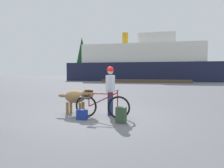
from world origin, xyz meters
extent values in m
plane|color=slate|center=(0.00, 0.00, 0.00)|extent=(160.00, 160.00, 0.00)
torus|color=black|center=(0.72, -0.21, 0.36)|extent=(0.73, 0.06, 0.73)
torus|color=black|center=(-0.37, -0.21, 0.36)|extent=(0.73, 0.06, 0.73)
cube|color=maroon|center=(0.22, -0.21, 0.78)|extent=(0.70, 0.03, 0.03)
cube|color=maroon|center=(0.20, -0.21, 0.60)|extent=(0.94, 0.03, 0.49)
cylinder|color=maroon|center=(-0.27, -0.21, 0.57)|extent=(0.03, 0.03, 0.42)
cylinder|color=maroon|center=(0.68, -0.21, 0.62)|extent=(0.03, 0.03, 0.52)
cube|color=black|center=(-0.27, -0.21, 0.86)|extent=(0.24, 0.10, 0.06)
cylinder|color=maroon|center=(0.68, -0.21, 0.90)|extent=(0.03, 0.44, 0.03)
cube|color=slate|center=(-0.39, -0.21, 0.66)|extent=(0.36, 0.14, 0.02)
cylinder|color=navy|center=(0.32, 0.40, 0.40)|extent=(0.14, 0.14, 0.80)
cylinder|color=navy|center=(0.32, 0.18, 0.40)|extent=(0.14, 0.14, 0.80)
cylinder|color=silver|center=(0.32, 0.29, 1.09)|extent=(0.32, 0.32, 0.57)
cylinder|color=silver|center=(0.32, 0.51, 1.12)|extent=(0.09, 0.09, 0.50)
cylinder|color=silver|center=(0.32, 0.07, 1.12)|extent=(0.09, 0.09, 0.50)
sphere|color=tan|center=(0.32, 0.29, 1.52)|extent=(0.22, 0.22, 0.22)
sphere|color=red|center=(0.32, 0.29, 1.55)|extent=(0.23, 0.23, 0.23)
ellipsoid|color=olive|center=(-0.93, 0.21, 0.61)|extent=(0.75, 0.53, 0.45)
sphere|color=olive|center=(-0.46, 0.21, 0.72)|extent=(0.40, 0.40, 0.40)
ellipsoid|color=olive|center=(-1.43, 0.21, 0.63)|extent=(0.32, 0.12, 0.12)
cylinder|color=olive|center=(-0.69, 0.36, 0.21)|extent=(0.10, 0.10, 0.42)
cylinder|color=olive|center=(-0.69, 0.07, 0.21)|extent=(0.10, 0.10, 0.42)
cylinder|color=olive|center=(-1.17, 0.36, 0.21)|extent=(0.10, 0.10, 0.42)
cylinder|color=olive|center=(-1.17, 0.07, 0.21)|extent=(0.10, 0.10, 0.42)
cube|color=#334C33|center=(0.88, -0.69, 0.23)|extent=(0.32, 0.25, 0.46)
cube|color=navy|center=(-0.38, -0.55, 0.15)|extent=(0.35, 0.25, 0.31)
cube|color=brown|center=(0.12, 23.17, 0.20)|extent=(12.69, 2.04, 0.40)
cube|color=#191E38|center=(-1.01, 30.43, 1.57)|extent=(25.58, 8.51, 3.14)
cube|color=silver|center=(-1.01, 30.43, 4.74)|extent=(20.47, 7.15, 3.20)
cube|color=silver|center=(1.55, 30.43, 7.24)|extent=(6.14, 5.11, 1.80)
cylinder|color=#BF8C19|center=(-4.08, 30.43, 7.54)|extent=(1.10, 1.10, 2.40)
cylinder|color=#4C331E|center=(-20.94, 51.65, 1.68)|extent=(0.48, 0.48, 3.36)
cone|color=#143819|center=(-20.94, 51.65, 7.76)|extent=(3.62, 3.62, 8.81)
cylinder|color=#4C331E|center=(2.22, 51.78, 1.66)|extent=(0.39, 0.39, 3.32)
cone|color=#1E4C28|center=(2.22, 51.78, 8.22)|extent=(2.80, 2.80, 9.81)
camera|label=1|loc=(1.91, -6.33, 1.46)|focal=32.08mm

